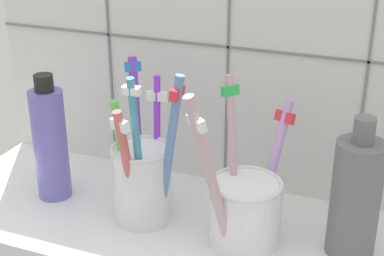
{
  "coord_description": "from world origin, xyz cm",
  "views": [
    {
      "loc": [
        20.39,
        -51.66,
        38.44
      ],
      "look_at": [
        0.0,
        -0.58,
        14.32
      ],
      "focal_mm": 53.8,
      "sensor_mm": 36.0,
      "label": 1
    }
  ],
  "objects_px": {
    "toothbrush_cup_right": "(244,205)",
    "soap_bottle": "(50,143)",
    "toothbrush_cup_left": "(142,175)",
    "ceramic_vase": "(356,197)"
  },
  "relations": [
    {
      "from": "toothbrush_cup_right",
      "to": "soap_bottle",
      "type": "relative_size",
      "value": 1.19
    },
    {
      "from": "toothbrush_cup_left",
      "to": "soap_bottle",
      "type": "bearing_deg",
      "value": 177.95
    },
    {
      "from": "toothbrush_cup_left",
      "to": "ceramic_vase",
      "type": "xyz_separation_m",
      "value": [
        0.23,
        0.02,
        0.01
      ]
    },
    {
      "from": "ceramic_vase",
      "to": "soap_bottle",
      "type": "distance_m",
      "value": 0.36
    },
    {
      "from": "soap_bottle",
      "to": "toothbrush_cup_left",
      "type": "bearing_deg",
      "value": -2.05
    },
    {
      "from": "toothbrush_cup_right",
      "to": "soap_bottle",
      "type": "distance_m",
      "value": 0.25
    },
    {
      "from": "toothbrush_cup_right",
      "to": "ceramic_vase",
      "type": "distance_m",
      "value": 0.11
    },
    {
      "from": "toothbrush_cup_right",
      "to": "ceramic_vase",
      "type": "height_order",
      "value": "toothbrush_cup_right"
    },
    {
      "from": "toothbrush_cup_left",
      "to": "toothbrush_cup_right",
      "type": "distance_m",
      "value": 0.12
    },
    {
      "from": "ceramic_vase",
      "to": "toothbrush_cup_right",
      "type": "bearing_deg",
      "value": -169.36
    }
  ]
}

